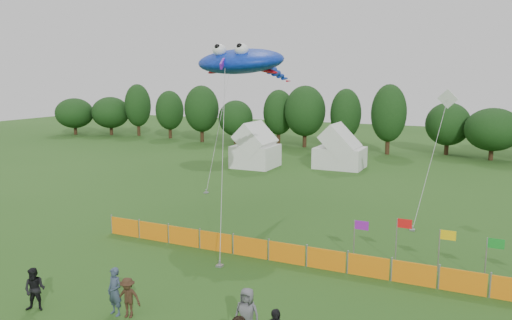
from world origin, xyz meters
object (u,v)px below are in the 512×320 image
at_px(spectator_b, 35,289).
at_px(stingray_kite, 244,62).
at_px(tent_right, 340,151).
at_px(spectator_c, 128,298).
at_px(tent_left, 255,149).
at_px(spectator_a, 115,291).
at_px(barrier_fence, 287,253).
at_px(spectator_e, 247,315).

bearing_deg(spectator_b, stingray_kite, 62.59).
xyz_separation_m(tent_right, stingray_kite, (-1.11, -18.96, 8.25)).
height_order(spectator_b, spectator_c, spectator_b).
height_order(tent_left, tent_right, tent_left).
height_order(spectator_a, stingray_kite, stingray_kite).
relative_size(spectator_b, stingray_kite, 0.10).
height_order(tent_left, spectator_c, tent_left).
relative_size(tent_left, stingray_kite, 0.25).
bearing_deg(spectator_c, tent_right, 78.24).
height_order(spectator_b, stingray_kite, stingray_kite).
relative_size(spectator_b, spectator_c, 1.10).
xyz_separation_m(barrier_fence, spectator_b, (-7.00, -8.85, 0.36)).
bearing_deg(barrier_fence, spectator_b, -128.34).
bearing_deg(tent_left, spectator_c, -73.29).
bearing_deg(stingray_kite, spectator_b, -94.00).
bearing_deg(tent_right, spectator_e, -79.41).
distance_m(barrier_fence, spectator_c, 8.45).
relative_size(tent_right, spectator_c, 3.03).
bearing_deg(tent_right, spectator_a, -88.60).
relative_size(barrier_fence, stingray_kite, 1.32).
distance_m(barrier_fence, spectator_b, 11.29).
xyz_separation_m(tent_right, spectator_a, (0.83, -33.87, -0.75)).
relative_size(spectator_a, stingray_kite, 0.11).
bearing_deg(spectator_b, spectator_a, -4.24).
bearing_deg(spectator_b, spectator_e, -13.18).
xyz_separation_m(tent_left, spectator_e, (14.05, -30.28, -0.87)).
bearing_deg(spectator_c, barrier_fence, 52.33).
height_order(spectator_a, spectator_e, spectator_e).
height_order(tent_left, spectator_e, tent_left).
relative_size(spectator_e, stingray_kite, 0.11).
relative_size(barrier_fence, spectator_c, 13.97).
bearing_deg(tent_right, tent_left, -158.19).
bearing_deg(barrier_fence, spectator_e, -78.67).
height_order(barrier_fence, spectator_b, spectator_b).
bearing_deg(tent_right, spectator_b, -93.65).
bearing_deg(spectator_a, barrier_fence, 73.44).
xyz_separation_m(spectator_c, stingray_kite, (-2.51, 14.85, 9.16)).
bearing_deg(spectator_a, spectator_b, -150.53).
bearing_deg(spectator_a, stingray_kite, 107.72).
bearing_deg(barrier_fence, tent_left, 118.73).
relative_size(tent_left, spectator_b, 2.37).
relative_size(tent_right, barrier_fence, 0.22).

